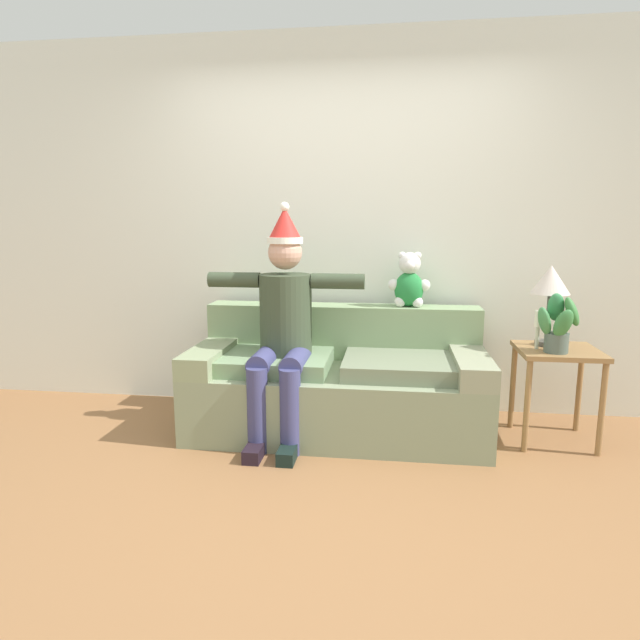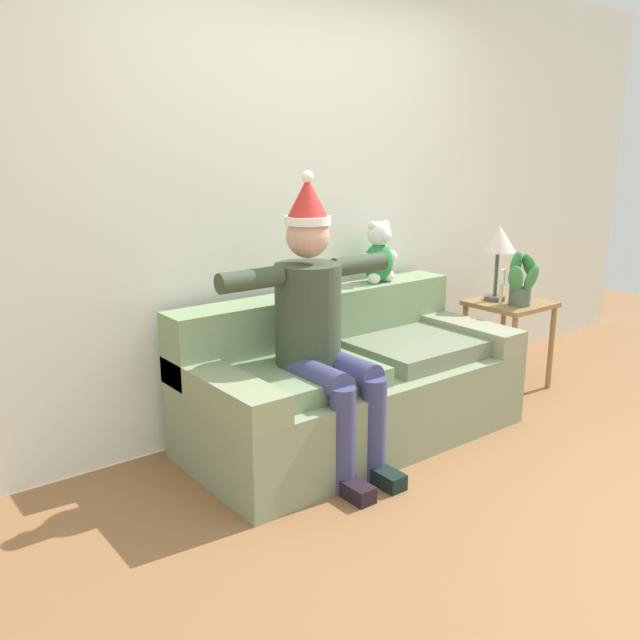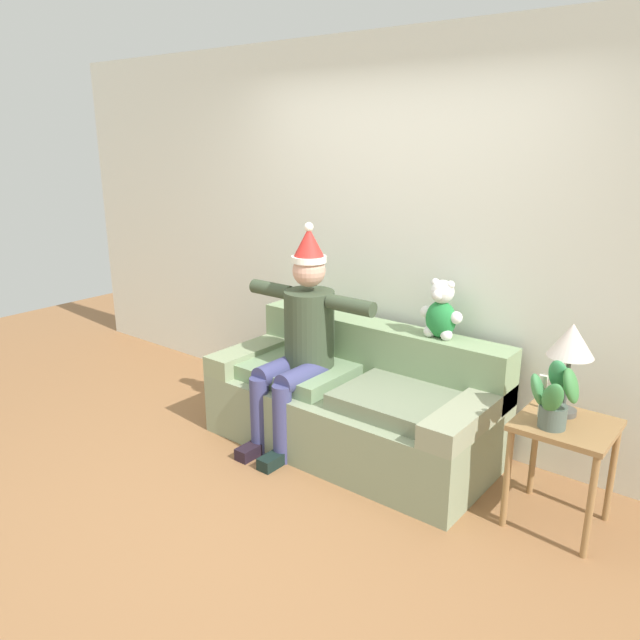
# 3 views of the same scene
# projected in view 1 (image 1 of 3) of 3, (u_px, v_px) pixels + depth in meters

# --- Properties ---
(ground_plane) EXTENTS (10.00, 10.00, 0.00)m
(ground_plane) POSITION_uv_depth(u_px,v_px,m) (317.00, 503.00, 2.70)
(ground_plane) COLOR #92633D
(back_wall) EXTENTS (7.00, 0.10, 2.70)m
(back_wall) POSITION_uv_depth(u_px,v_px,m) (346.00, 226.00, 3.97)
(back_wall) COLOR silver
(back_wall) RESTS_ON ground_plane
(couch) EXTENTS (1.91, 0.89, 0.80)m
(couch) POSITION_uv_depth(u_px,v_px,m) (338.00, 382.00, 3.64)
(couch) COLOR gray
(couch) RESTS_ON ground_plane
(person_seated) EXTENTS (1.02, 0.77, 1.51)m
(person_seated) POSITION_uv_depth(u_px,v_px,m) (283.00, 321.00, 3.45)
(person_seated) COLOR #394531
(person_seated) RESTS_ON ground_plane
(teddy_bear) EXTENTS (0.29, 0.17, 0.38)m
(teddy_bear) POSITION_uv_depth(u_px,v_px,m) (409.00, 282.00, 3.73)
(teddy_bear) COLOR #23803B
(teddy_bear) RESTS_ON couch
(side_table) EXTENTS (0.49, 0.46, 0.60)m
(side_table) POSITION_uv_depth(u_px,v_px,m) (557.00, 365.00, 3.38)
(side_table) COLOR olive
(side_table) RESTS_ON ground_plane
(table_lamp) EXTENTS (0.24, 0.24, 0.51)m
(table_lamp) POSITION_uv_depth(u_px,v_px,m) (550.00, 284.00, 3.39)
(table_lamp) COLOR #4E4D48
(table_lamp) RESTS_ON side_table
(potted_plant) EXTENTS (0.29, 0.23, 0.37)m
(potted_plant) POSITION_uv_depth(u_px,v_px,m) (558.00, 325.00, 3.23)
(potted_plant) COLOR #4F5F55
(potted_plant) RESTS_ON side_table
(candle_tall) EXTENTS (0.04, 0.04, 0.24)m
(candle_tall) POSITION_uv_depth(u_px,v_px,m) (538.00, 324.00, 3.34)
(candle_tall) COLOR beige
(candle_tall) RESTS_ON side_table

